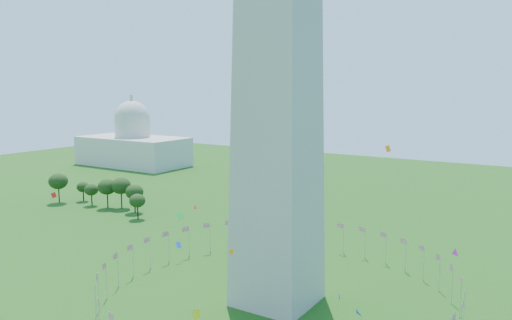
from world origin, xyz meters
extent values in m
cylinder|color=silver|center=(39.39, 56.95, 4.50)|extent=(0.24, 0.24, 9.00)
cylinder|color=silver|center=(37.59, 63.68, 4.50)|extent=(0.24, 0.24, 9.00)
cylinder|color=silver|center=(34.64, 70.00, 4.50)|extent=(0.24, 0.24, 9.00)
cylinder|color=silver|center=(30.64, 75.71, 4.50)|extent=(0.24, 0.24, 9.00)
cylinder|color=silver|center=(25.71, 80.64, 4.50)|extent=(0.24, 0.24, 9.00)
cylinder|color=silver|center=(20.00, 84.64, 4.50)|extent=(0.24, 0.24, 9.00)
cylinder|color=silver|center=(13.68, 87.59, 4.50)|extent=(0.24, 0.24, 9.00)
cylinder|color=silver|center=(6.95, 89.39, 4.50)|extent=(0.24, 0.24, 9.00)
cylinder|color=silver|center=(0.00, 90.00, 4.50)|extent=(0.24, 0.24, 9.00)
cylinder|color=silver|center=(-6.95, 89.39, 4.50)|extent=(0.24, 0.24, 9.00)
cylinder|color=silver|center=(-13.68, 87.59, 4.50)|extent=(0.24, 0.24, 9.00)
cylinder|color=silver|center=(-20.00, 84.64, 4.50)|extent=(0.24, 0.24, 9.00)
cylinder|color=silver|center=(-25.71, 80.64, 4.50)|extent=(0.24, 0.24, 9.00)
cylinder|color=silver|center=(-30.64, 75.71, 4.50)|extent=(0.24, 0.24, 9.00)
cylinder|color=silver|center=(-34.64, 70.00, 4.50)|extent=(0.24, 0.24, 9.00)
cylinder|color=silver|center=(-37.59, 63.68, 4.50)|extent=(0.24, 0.24, 9.00)
cylinder|color=silver|center=(-39.39, 56.95, 4.50)|extent=(0.24, 0.24, 9.00)
cylinder|color=silver|center=(-40.00, 50.00, 4.50)|extent=(0.24, 0.24, 9.00)
cylinder|color=silver|center=(-39.39, 43.05, 4.50)|extent=(0.24, 0.24, 9.00)
cylinder|color=silver|center=(-37.59, 36.32, 4.50)|extent=(0.24, 0.24, 9.00)
cylinder|color=silver|center=(-34.64, 30.00, 4.50)|extent=(0.24, 0.24, 9.00)
cylinder|color=silver|center=(-30.64, 24.29, 4.50)|extent=(0.24, 0.24, 9.00)
cylinder|color=silver|center=(-25.71, 19.36, 4.50)|extent=(0.24, 0.24, 9.00)
cylinder|color=silver|center=(-20.00, 15.36, 4.50)|extent=(0.24, 0.24, 9.00)
plane|color=blue|center=(25.63, 33.83, 9.98)|extent=(1.41, 1.87, 1.94)
plane|color=red|center=(-38.79, 20.35, 26.13)|extent=(0.57, 1.37, 1.46)
plane|color=red|center=(-23.44, 49.48, 19.38)|extent=(0.57, 1.39, 1.35)
plane|color=orange|center=(-4.00, 37.36, 14.80)|extent=(1.32, 0.50, 1.22)
plane|color=green|center=(-5.76, 23.25, 25.45)|extent=(1.40, 1.43, 1.61)
plane|color=orange|center=(27.89, 39.91, 38.57)|extent=(0.33, 1.32, 1.31)
plane|color=blue|center=(21.92, 34.05, 12.02)|extent=(0.60, 1.34, 1.44)
plane|color=yellow|center=(-1.01, 21.85, 7.83)|extent=(2.00, 0.37, 2.01)
plane|color=blue|center=(-36.77, 58.06, 5.00)|extent=(0.92, 1.95, 1.76)
plane|color=#CC2699|center=(41.92, 28.10, 25.60)|extent=(1.06, 0.69, 1.21)
ellipsoid|color=#254517|center=(-129.21, 87.07, 6.27)|extent=(8.02, 8.02, 12.53)
ellipsoid|color=#254517|center=(-122.85, 94.67, 4.18)|extent=(5.35, 5.35, 8.37)
ellipsoid|color=#254517|center=(-113.10, 91.07, 4.52)|extent=(5.79, 5.79, 9.04)
ellipsoid|color=#254517|center=(-104.02, 91.62, 5.93)|extent=(7.59, 7.59, 11.86)
ellipsoid|color=#254517|center=(-98.88, 94.41, 6.27)|extent=(8.03, 8.03, 12.55)
ellipsoid|color=#254517|center=(-89.01, 92.21, 5.54)|extent=(7.09, 7.09, 11.08)
ellipsoid|color=#254517|center=(-80.81, 85.62, 4.71)|extent=(6.04, 6.04, 9.43)
camera|label=1|loc=(54.33, -45.74, 49.18)|focal=35.00mm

